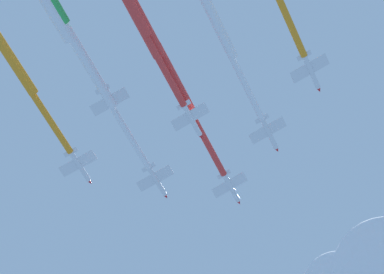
% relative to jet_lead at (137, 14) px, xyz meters
% --- Properties ---
extents(jet_lead, '(12.05, 78.51, 4.36)m').
position_rel_jet_lead_xyz_m(jet_lead, '(0.00, 0.00, 0.00)').
color(jet_lead, silver).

